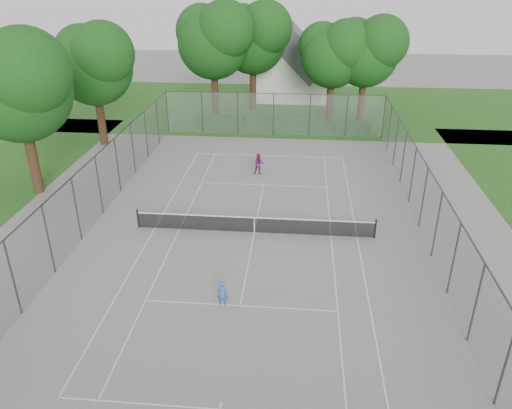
# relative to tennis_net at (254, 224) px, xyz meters

# --- Properties ---
(ground) EXTENTS (120.00, 120.00, 0.00)m
(ground) POSITION_rel_tennis_net_xyz_m (0.00, 0.00, -0.51)
(ground) COLOR slate
(ground) RESTS_ON ground
(grass_far) EXTENTS (60.00, 20.00, 0.00)m
(grass_far) POSITION_rel_tennis_net_xyz_m (0.00, 26.00, -0.51)
(grass_far) COLOR #204E16
(grass_far) RESTS_ON ground
(court_markings) EXTENTS (11.03, 23.83, 0.01)m
(court_markings) POSITION_rel_tennis_net_xyz_m (0.00, 0.00, -0.50)
(court_markings) COLOR silver
(court_markings) RESTS_ON ground
(tennis_net) EXTENTS (12.87, 0.10, 1.10)m
(tennis_net) POSITION_rel_tennis_net_xyz_m (0.00, 0.00, 0.00)
(tennis_net) COLOR black
(tennis_net) RESTS_ON ground
(perimeter_fence) EXTENTS (18.08, 34.08, 3.52)m
(perimeter_fence) POSITION_rel_tennis_net_xyz_m (0.00, 0.00, 1.30)
(perimeter_fence) COLOR #38383D
(perimeter_fence) RESTS_ON ground
(tree_far_left) EXTENTS (7.24, 6.61, 10.41)m
(tree_far_left) POSITION_rel_tennis_net_xyz_m (-5.64, 21.95, 6.64)
(tree_far_left) COLOR #331F12
(tree_far_left) RESTS_ON ground
(tree_far_midleft) EXTENTS (7.10, 6.48, 10.21)m
(tree_far_midleft) POSITION_rel_tennis_net_xyz_m (-2.39, 24.86, 6.50)
(tree_far_midleft) COLOR #331F12
(tree_far_midleft) RESTS_ON ground
(tree_far_midright) EXTENTS (6.26, 5.72, 9.00)m
(tree_far_midright) POSITION_rel_tennis_net_xyz_m (4.89, 21.49, 5.67)
(tree_far_midright) COLOR #331F12
(tree_far_midright) RESTS_ON ground
(tree_far_right) EXTENTS (6.51, 5.95, 9.36)m
(tree_far_right) POSITION_rel_tennis_net_xyz_m (7.73, 21.61, 5.92)
(tree_far_right) COLOR #331F12
(tree_far_right) RESTS_ON ground
(tree_side_back) EXTENTS (6.62, 6.05, 9.52)m
(tree_side_back) POSITION_rel_tennis_net_xyz_m (-13.26, 13.34, 6.03)
(tree_side_back) COLOR #331F12
(tree_side_back) RESTS_ON ground
(tree_side_front) EXTENTS (7.09, 6.47, 10.19)m
(tree_side_front) POSITION_rel_tennis_net_xyz_m (-14.05, 4.00, 6.49)
(tree_side_front) COLOR #331F12
(tree_side_front) RESTS_ON ground
(hedge_left) EXTENTS (4.15, 1.24, 1.04)m
(hedge_left) POSITION_rel_tennis_net_xyz_m (-4.72, 18.69, 0.01)
(hedge_left) COLOR #154317
(hedge_left) RESTS_ON ground
(hedge_mid) EXTENTS (3.97, 1.13, 1.25)m
(hedge_mid) POSITION_rel_tennis_net_xyz_m (1.42, 18.36, 0.11)
(hedge_mid) COLOR #154317
(hedge_mid) RESTS_ON ground
(hedge_right) EXTENTS (3.00, 1.10, 0.90)m
(hedge_right) POSITION_rel_tennis_net_xyz_m (6.70, 18.46, -0.06)
(hedge_right) COLOR #154317
(hedge_right) RESTS_ON ground
(house) EXTENTS (7.42, 5.75, 9.24)m
(house) POSITION_rel_tennis_net_xyz_m (1.17, 29.73, 3.21)
(house) COLOR white
(house) RESTS_ON ground
(girl_player) EXTENTS (0.48, 0.35, 1.21)m
(girl_player) POSITION_rel_tennis_net_xyz_m (-0.76, -6.41, 0.10)
(girl_player) COLOR #2F64B3
(girl_player) RESTS_ON ground
(woman_player) EXTENTS (0.81, 0.68, 1.48)m
(woman_player) POSITION_rel_tennis_net_xyz_m (-0.45, 8.17, 0.23)
(woman_player) COLOR #6B2358
(woman_player) RESTS_ON ground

